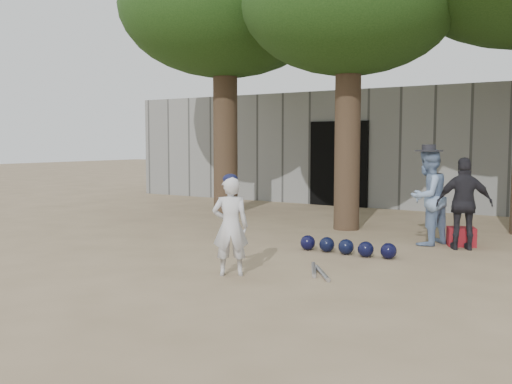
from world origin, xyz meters
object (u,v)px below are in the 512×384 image
Objects in this scene: spectator_blue at (428,197)px; spectator_dark at (464,204)px; boy_player at (230,226)px; red_bag at (461,237)px.

spectator_dark is at bearing 98.27° from spectator_blue.
red_bag is (1.95, 3.65, -0.47)m from boy_player.
spectator_blue is 0.61m from spectator_dark.
boy_player is at bearing 35.65° from spectator_dark.
boy_player reaches higher than red_bag.
spectator_dark is (0.60, -0.11, -0.06)m from spectator_blue.
red_bag is (0.50, 0.20, -0.63)m from spectator_blue.
spectator_dark reaches higher than red_bag.
spectator_dark is 0.65m from red_bag.
spectator_dark is at bearing -155.53° from boy_player.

